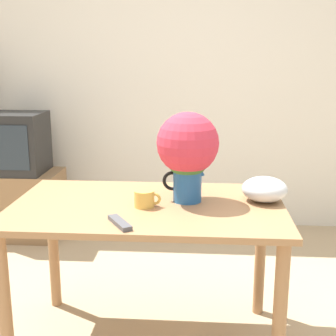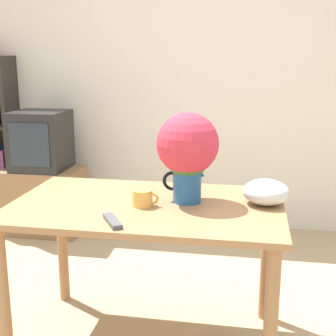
% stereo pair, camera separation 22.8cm
% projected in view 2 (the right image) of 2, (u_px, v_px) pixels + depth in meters
% --- Properties ---
extents(wall_back, '(8.00, 0.05, 2.60)m').
position_uv_depth(wall_back, '(206.00, 75.00, 3.90)').
color(wall_back, silver).
rests_on(wall_back, ground_plane).
extents(table, '(1.32, 0.81, 0.76)m').
position_uv_depth(table, '(147.00, 224.00, 2.30)').
color(table, '#A3754C').
rests_on(table, ground_plane).
extents(flower_vase, '(0.30, 0.30, 0.44)m').
position_uv_depth(flower_vase, '(187.00, 150.00, 2.24)').
color(flower_vase, '#235B9E').
rests_on(flower_vase, table).
extents(coffee_mug, '(0.13, 0.10, 0.08)m').
position_uv_depth(coffee_mug, '(143.00, 198.00, 2.23)').
color(coffee_mug, gold).
rests_on(coffee_mug, table).
extents(white_bowl, '(0.22, 0.22, 0.12)m').
position_uv_depth(white_bowl, '(266.00, 192.00, 2.25)').
color(white_bowl, silver).
rests_on(white_bowl, table).
extents(remote_control, '(0.13, 0.18, 0.02)m').
position_uv_depth(remote_control, '(112.00, 221.00, 2.01)').
color(remote_control, '#4C4C51').
rests_on(remote_control, table).
extents(tv_stand, '(0.64, 0.43, 0.54)m').
position_uv_depth(tv_stand, '(45.00, 200.00, 3.95)').
color(tv_stand, '#8E6B47').
rests_on(tv_stand, ground_plane).
extents(tv_set, '(0.42, 0.42, 0.48)m').
position_uv_depth(tv_set, '(41.00, 140.00, 3.83)').
color(tv_set, black).
rests_on(tv_set, tv_stand).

